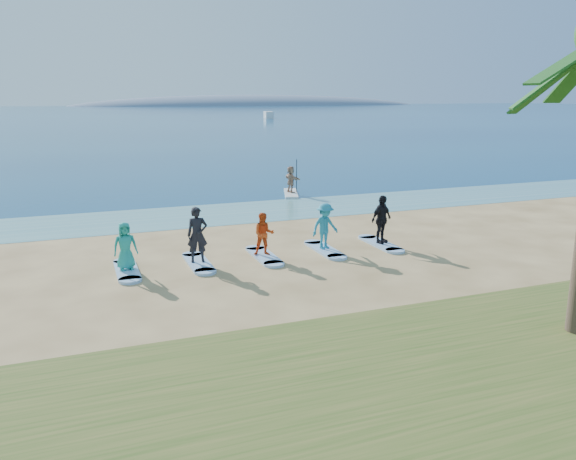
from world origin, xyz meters
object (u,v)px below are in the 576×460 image
object	(u,v)px
student_1	(197,235)
surfboard_2	(264,256)
student_4	(381,219)
student_3	(325,226)
paddleboard	(291,193)
surfboard_3	(325,250)
surfboard_1	(198,263)
paddleboarder	(291,179)
student_2	(264,234)
surfboard_0	(127,270)
surfboard_4	(380,244)
boat_offshore_b	(268,118)
student_0	(125,246)

from	to	relation	value
student_1	surfboard_2	xyz separation A→B (m)	(2.33, 0.00, -0.98)
student_4	student_3	bearing A→B (deg)	157.65
paddleboard	surfboard_3	bearing A→B (deg)	-86.76
paddleboard	student_4	distance (m)	11.71
surfboard_2	surfboard_3	world-z (taller)	same
student_3	surfboard_1	bearing A→B (deg)	168.09
paddleboarder	student_1	size ratio (longest dim) A/B	0.80
paddleboard	student_3	distance (m)	12.10
surfboard_2	student_4	size ratio (longest dim) A/B	1.21
student_2	surfboard_3	xyz separation A→B (m)	(2.33, 0.00, -0.80)
surfboard_0	surfboard_1	world-z (taller)	same
student_3	student_4	bearing A→B (deg)	-11.91
surfboard_2	surfboard_4	bearing A→B (deg)	0.00
student_3	surfboard_3	bearing A→B (deg)	0.00
boat_offshore_b	surfboard_1	distance (m)	122.04
boat_offshore_b	surfboard_4	distance (m)	119.83
boat_offshore_b	surfboard_0	bearing A→B (deg)	-98.95
surfboard_2	student_4	bearing A→B (deg)	0.00
student_1	student_3	size ratio (longest dim) A/B	1.11
surfboard_1	surfboard_4	bearing A→B (deg)	0.00
surfboard_4	surfboard_3	bearing A→B (deg)	180.00
paddleboarder	surfboard_1	world-z (taller)	paddleboarder
boat_offshore_b	surfboard_3	size ratio (longest dim) A/B	2.66
student_2	surfboard_1	bearing A→B (deg)	-165.20
surfboard_1	student_4	distance (m)	7.06
student_0	surfboard_2	size ratio (longest dim) A/B	0.70
student_1	surfboard_2	size ratio (longest dim) A/B	0.85
paddleboard	student_0	world-z (taller)	student_0
surfboard_0	surfboard_4	world-z (taller)	same
paddleboard	paddleboarder	bearing A→B (deg)	0.00
surfboard_0	surfboard_3	distance (m)	6.99
boat_offshore_b	student_2	bearing A→B (deg)	-96.90
surfboard_1	student_4	world-z (taller)	student_4
surfboard_1	surfboard_4	distance (m)	6.99
paddleboard	student_2	size ratio (longest dim) A/B	2.00
boat_offshore_b	surfboard_3	bearing A→B (deg)	-95.85
student_4	paddleboard	bearing A→B (deg)	63.45
student_0	paddleboard	bearing A→B (deg)	43.33
student_0	student_1	distance (m)	2.34
boat_offshore_b	student_1	bearing A→B (deg)	-97.93
surfboard_0	student_1	bearing A→B (deg)	0.00
surfboard_4	paddleboarder	bearing A→B (deg)	85.81
paddleboard	student_0	size ratio (longest dim) A/B	1.94
boat_offshore_b	surfboard_2	distance (m)	121.26
boat_offshore_b	student_1	distance (m)	122.05
paddleboarder	surfboard_1	distance (m)	14.06
student_3	student_4	size ratio (longest dim) A/B	0.92
paddleboard	student_2	bearing A→B (deg)	-96.80
paddleboarder	student_4	world-z (taller)	student_4
surfboard_3	paddleboard	bearing A→B (deg)	74.71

